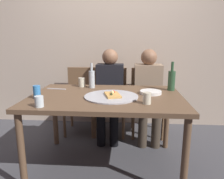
{
  "coord_description": "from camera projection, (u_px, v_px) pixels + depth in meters",
  "views": [
    {
      "loc": [
        0.21,
        -2.05,
        1.3
      ],
      "look_at": [
        0.05,
        0.05,
        0.81
      ],
      "focal_mm": 34.92,
      "sensor_mm": 36.0,
      "label": 1
    }
  ],
  "objects": [
    {
      "name": "pizza_slice_last",
      "position": [
        113.0,
        95.0,
        2.07
      ],
      "size": [
        0.18,
        0.25,
        0.05
      ],
      "color": "tan",
      "rests_on": "pizza_tray"
    },
    {
      "name": "chair_right",
      "position": [
        147.0,
        97.0,
        3.02
      ],
      "size": [
        0.44,
        0.44,
        0.9
      ],
      "rotation": [
        0.0,
        0.0,
        3.14
      ],
      "color": "brown",
      "rests_on": "ground_plane"
    },
    {
      "name": "guest_in_beanie",
      "position": [
        148.0,
        90.0,
        2.84
      ],
      "size": [
        0.36,
        0.56,
        1.17
      ],
      "rotation": [
        0.0,
        0.0,
        3.14
      ],
      "color": "#937A60",
      "rests_on": "ground_plane"
    },
    {
      "name": "tumbler_near",
      "position": [
        82.0,
        82.0,
        2.51
      ],
      "size": [
        0.08,
        0.08,
        0.1
      ],
      "primitive_type": "cylinder",
      "color": "beige",
      "rests_on": "dining_table"
    },
    {
      "name": "beer_bottle",
      "position": [
        172.0,
        80.0,
        2.32
      ],
      "size": [
        0.08,
        0.08,
        0.31
      ],
      "color": "#2D5133",
      "rests_on": "dining_table"
    },
    {
      "name": "chair_left",
      "position": [
        82.0,
        96.0,
        3.09
      ],
      "size": [
        0.44,
        0.44,
        0.9
      ],
      "rotation": [
        0.0,
        0.0,
        3.14
      ],
      "color": "brown",
      "rests_on": "ground_plane"
    },
    {
      "name": "dining_table",
      "position": [
        106.0,
        103.0,
        2.15
      ],
      "size": [
        1.48,
        0.99,
        0.76
      ],
      "color": "brown",
      "rests_on": "ground_plane"
    },
    {
      "name": "pizza_tray",
      "position": [
        111.0,
        96.0,
        2.07
      ],
      "size": [
        0.51,
        0.51,
        0.01
      ],
      "primitive_type": "cylinder",
      "color": "#ADADB2",
      "rests_on": "dining_table"
    },
    {
      "name": "tumbler_far",
      "position": [
        147.0,
        98.0,
        1.85
      ],
      "size": [
        0.07,
        0.07,
        0.1
      ],
      "primitive_type": "cylinder",
      "color": "beige",
      "rests_on": "dining_table"
    },
    {
      "name": "back_wall",
      "position": [
        114.0,
        39.0,
        3.22
      ],
      "size": [
        6.0,
        0.1,
        2.6
      ],
      "primitive_type": "cube",
      "color": "#BCA893",
      "rests_on": "ground_plane"
    },
    {
      "name": "wine_glass",
      "position": [
        39.0,
        101.0,
        1.76
      ],
      "size": [
        0.07,
        0.07,
        0.09
      ],
      "primitive_type": "cylinder",
      "color": "silver",
      "rests_on": "dining_table"
    },
    {
      "name": "guest_in_sweater",
      "position": [
        110.0,
        90.0,
        2.88
      ],
      "size": [
        0.36,
        0.56,
        1.17
      ],
      "rotation": [
        0.0,
        0.0,
        3.14
      ],
      "color": "black",
      "rests_on": "ground_plane"
    },
    {
      "name": "plate_stack",
      "position": [
        151.0,
        92.0,
        2.2
      ],
      "size": [
        0.22,
        0.22,
        0.03
      ],
      "primitive_type": "cylinder",
      "color": "white",
      "rests_on": "dining_table"
    },
    {
      "name": "wine_bottle",
      "position": [
        92.0,
        79.0,
        2.44
      ],
      "size": [
        0.07,
        0.07,
        0.28
      ],
      "color": "#B2BCC1",
      "rests_on": "dining_table"
    },
    {
      "name": "table_knife",
      "position": [
        56.0,
        89.0,
        2.4
      ],
      "size": [
        0.22,
        0.05,
        0.01
      ],
      "primitive_type": "cube",
      "rotation": [
        0.0,
        0.0,
        6.15
      ],
      "color": "#B7B7BC",
      "rests_on": "dining_table"
    },
    {
      "name": "ground_plane",
      "position": [
        107.0,
        165.0,
        2.3
      ],
      "size": [
        8.0,
        8.0,
        0.0
      ],
      "primitive_type": "plane",
      "color": "#424247"
    },
    {
      "name": "chair_middle",
      "position": [
        110.0,
        96.0,
        3.06
      ],
      "size": [
        0.44,
        0.44,
        0.9
      ],
      "rotation": [
        0.0,
        0.0,
        3.14
      ],
      "color": "brown",
      "rests_on": "ground_plane"
    },
    {
      "name": "soda_can",
      "position": [
        37.0,
        92.0,
        2.01
      ],
      "size": [
        0.07,
        0.07,
        0.12
      ],
      "primitive_type": "cylinder",
      "color": "#337AC1",
      "rests_on": "dining_table"
    }
  ]
}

